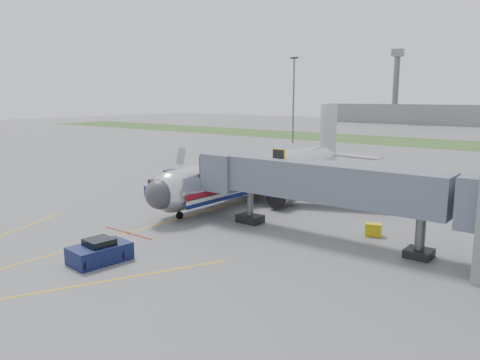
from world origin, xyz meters
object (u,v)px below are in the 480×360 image
Objects in this scene: airliner at (262,173)px; pushback_tug at (100,252)px; baggage_tug at (157,188)px; belt_loader at (249,188)px; ramp_worker at (192,175)px.

airliner is 25.20m from pushback_tug.
belt_loader is (7.00, 8.29, -0.36)m from baggage_tug.
ramp_worker reaches higher than baggage_tug.
belt_loader is (-6.51, 25.60, -0.22)m from pushback_tug.
baggage_tug is (-9.52, -7.50, -1.82)m from airliner.
ramp_worker is (-2.73, 8.51, 0.11)m from baggage_tug.
pushback_tug is 21.96m from baggage_tug.
airliner is at bearing -17.39° from belt_loader.
belt_loader is at bearing -39.64° from ramp_worker.
ramp_worker is (-12.25, 1.01, -1.71)m from airliner.
baggage_tug reaches higher than pushback_tug.
belt_loader is 9.75m from ramp_worker.
pushback_tug is 2.23× the size of ramp_worker.
belt_loader is 2.12× the size of ramp_worker.
airliner is 19.03× the size of ramp_worker.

